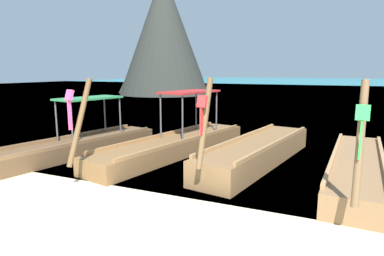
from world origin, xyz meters
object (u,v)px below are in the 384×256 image
at_px(longtail_boat_green_ribbon, 357,167).
at_px(karst_rock, 162,37).
at_px(longtail_boat_pink_ribbon, 175,144).
at_px(longtail_boat_red_ribbon, 258,152).
at_px(longtail_boat_blue_ribbon, 70,147).

height_order(longtail_boat_green_ribbon, karst_rock, karst_rock).
relative_size(longtail_boat_pink_ribbon, longtail_boat_red_ribbon, 1.17).
relative_size(longtail_boat_pink_ribbon, karst_rock, 0.54).
xyz_separation_m(longtail_boat_blue_ribbon, longtail_boat_pink_ribbon, (2.79, 1.59, 0.01)).
distance_m(longtail_boat_green_ribbon, karst_rock, 31.01).
bearing_deg(karst_rock, longtail_boat_pink_ribbon, -60.43).
bearing_deg(longtail_boat_blue_ribbon, longtail_boat_pink_ribbon, 29.67).
relative_size(longtail_boat_red_ribbon, karst_rock, 0.46).
distance_m(longtail_boat_blue_ribbon, longtail_boat_red_ribbon, 5.65).
height_order(longtail_boat_pink_ribbon, longtail_boat_green_ribbon, longtail_boat_green_ribbon).
height_order(longtail_boat_red_ribbon, karst_rock, karst_rock).
bearing_deg(longtail_boat_pink_ribbon, karst_rock, 119.57).
xyz_separation_m(longtail_boat_blue_ribbon, longtail_boat_green_ribbon, (7.95, 1.25, -0.04)).
bearing_deg(longtail_boat_red_ribbon, longtail_boat_blue_ribbon, -163.63).
bearing_deg(longtail_boat_blue_ribbon, karst_rock, 112.85).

